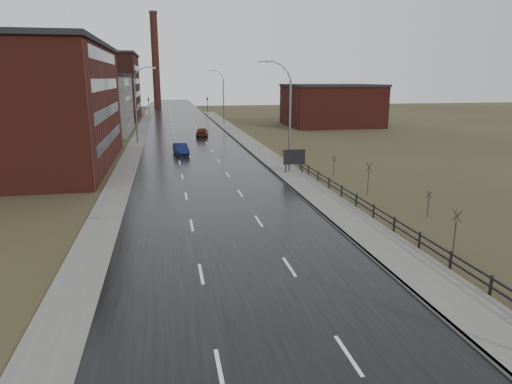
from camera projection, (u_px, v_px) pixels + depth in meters
name	position (u px, v px, depth m)	size (l,w,h in m)	color
road	(191.00, 144.00, 69.11)	(14.00, 300.00, 0.06)	black
sidewalk_right	(290.00, 174.00, 46.92)	(3.20, 180.00, 0.18)	#595651
curb_right	(275.00, 174.00, 46.63)	(0.16, 180.00, 0.18)	slate
sidewalk_left	(136.00, 145.00, 67.57)	(2.40, 260.00, 0.12)	#595651
warehouse_near	(2.00, 106.00, 49.26)	(22.44, 28.56, 13.50)	#471914
warehouse_mid	(83.00, 104.00, 81.60)	(16.32, 20.40, 10.50)	slate
warehouse_far	(81.00, 87.00, 108.62)	(26.52, 24.48, 15.50)	#331611
building_right	(331.00, 105.00, 94.72)	(18.36, 16.32, 8.50)	#471914
smokestack	(155.00, 60.00, 149.91)	(2.70, 2.70, 30.70)	#331611
streetlight_right_mid	(287.00, 117.00, 46.46)	(3.36, 0.28, 11.35)	slate
streetlight_left	(137.00, 105.00, 68.17)	(3.36, 0.28, 11.35)	slate
streetlight_right_far	(222.00, 97.00, 97.86)	(3.36, 0.28, 11.35)	slate
guardrail	(378.00, 213.00, 31.20)	(0.10, 53.05, 1.10)	black
shrub_c	(455.00, 230.00, 25.64)	(0.60, 0.64, 2.55)	#382D23
shrub_d	(428.00, 203.00, 32.47)	(0.46, 0.48, 1.91)	#382D23
shrub_e	(368.00, 178.00, 38.42)	(0.66, 0.70, 2.82)	#382D23
shrub_f	(334.00, 165.00, 46.11)	(0.49, 0.52, 2.07)	#382D23
billboard	(294.00, 158.00, 46.75)	(2.30, 0.17, 2.59)	black
traffic_light_left	(148.00, 98.00, 123.62)	(0.58, 2.73, 5.30)	black
traffic_light_right	(207.00, 97.00, 126.63)	(0.58, 2.73, 5.30)	black
car_near	(181.00, 150.00, 58.67)	(1.58, 4.53, 1.49)	#0C133E
car_far	(202.00, 132.00, 76.85)	(1.91, 4.74, 1.62)	#431A0B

